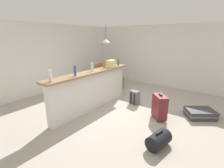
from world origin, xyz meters
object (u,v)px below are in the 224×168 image
Objects in this scene: bottle_blue at (75,71)px; backpack_grey at (135,98)px; duffel_bag_black at (159,140)px; dining_chair_far_side at (98,72)px; pendant_lamp at (106,41)px; bottle_white at (50,76)px; bottle_green at (118,62)px; dining_chair_near_partition at (116,76)px; bottle_clear at (92,67)px; suitcase_upright_maroon at (160,107)px; grocery_bag at (111,64)px; bottle_amber at (104,64)px; dining_table at (106,71)px; suitcase_flat_charcoal at (200,113)px.

backpack_grey is at bearing -24.50° from bottle_blue.
duffel_bag_black is (0.12, -2.15, -1.09)m from bottle_blue.
dining_chair_far_side is 2.21× the size of backpack_grey.
pendant_lamp is at bearing 52.61° from duffel_bag_black.
dining_chair_far_side is at bearing 26.66° from bottle_white.
backpack_grey is (-0.15, -0.75, -1.02)m from bottle_green.
bottle_clear is at bearing -164.14° from dining_chair_near_partition.
bottle_blue reaches higher than bottle_green.
dining_chair_far_side is at bearing 66.95° from suitcase_upright_maroon.
pendant_lamp is at bearing 83.37° from dining_chair_near_partition.
grocery_bag is at bearing 0.33° from bottle_blue.
suitcase_upright_maroon is (1.20, -1.73, -0.91)m from bottle_blue.
backpack_grey is at bearing -60.59° from bottle_amber.
dining_chair_near_partition is at bearing -92.92° from dining_table.
dining_table is 1.23m from pendant_lamp.
bottle_white reaches higher than dining_chair_near_partition.
dining_table is at bearing 24.13° from bottle_blue.
dining_chair_near_partition is 3.72m from duffel_bag_black.
duffel_bag_black is at bearing -127.39° from pendant_lamp.
grocery_bag is 1.46m from dining_chair_near_partition.
bottle_clear is 0.55× the size of backpack_grey.
pendant_lamp is 1.10× the size of suitcase_upright_maroon.
dining_chair_far_side reaches higher than dining_table.
bottle_clear is 0.44× the size of duffel_bag_black.
dining_table is at bearing 37.86° from bottle_amber.
bottle_white is 2.67m from backpack_grey.
bottle_clear is 2.07m from suitcase_upright_maroon.
dining_chair_far_side is at bearing 56.43° from duffel_bag_black.
dining_chair_near_partition reaches higher than backpack_grey.
bottle_white is 0.67m from bottle_blue.
backpack_grey is 0.80× the size of duffel_bag_black.
bottle_green is 0.31× the size of pendant_lamp.
grocery_bag is 1.97m from suitcase_upright_maroon.
suitcase_flat_charcoal is 1.84m from duffel_bag_black.
bottle_white is 1.14× the size of bottle_green.
backpack_grey reaches higher than suitcase_flat_charcoal.
bottle_blue is 2.94m from dining_table.
bottle_green is at bearing -8.07° from bottle_amber.
grocery_bag is 0.30× the size of suitcase_flat_charcoal.
dining_table is 2.20m from backpack_grey.
bottle_blue is 0.60× the size of backpack_grey.
dining_table is (3.30, 1.18, -0.60)m from bottle_white.
bottle_amber is 0.23× the size of dining_table.
dining_table is (1.16, 1.17, -0.58)m from grocery_bag.
grocery_bag is 2.15m from dining_chair_far_side.
backpack_grey is (-0.95, -1.94, -0.44)m from dining_table.
bottle_amber is 2.02m from suitcase_upright_maroon.
bottle_clear is 0.89× the size of grocery_bag.
duffel_bag_black is (-1.56, -1.38, -0.05)m from backpack_grey.
dining_chair_near_partition is (1.13, 0.59, -0.71)m from grocery_bag.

